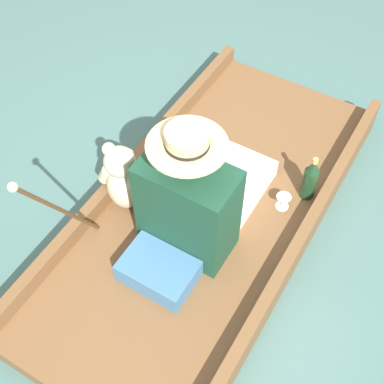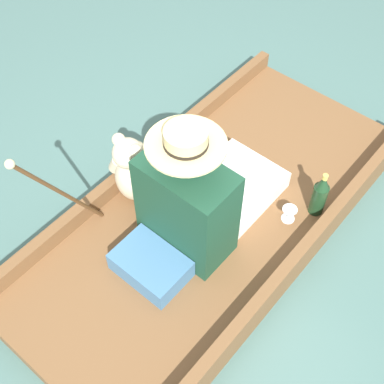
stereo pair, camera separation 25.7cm
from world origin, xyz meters
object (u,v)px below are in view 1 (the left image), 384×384
at_px(champagne_bottle, 310,179).
at_px(wine_glass, 283,200).
at_px(seated_person, 197,196).
at_px(walking_cane, 54,207).
at_px(teddy_bear, 123,179).

bearing_deg(champagne_bottle, wine_glass, -119.55).
relative_size(seated_person, walking_cane, 1.05).
xyz_separation_m(seated_person, walking_cane, (-0.46, -0.50, 0.17)).
distance_m(teddy_bear, wine_glass, 0.88).
relative_size(teddy_bear, walking_cane, 0.58).
relative_size(seated_person, teddy_bear, 1.82).
xyz_separation_m(seated_person, teddy_bear, (-0.42, -0.06, -0.07)).
distance_m(seated_person, wine_glass, 0.55).
xyz_separation_m(seated_person, champagne_bottle, (0.42, 0.52, -0.15)).
relative_size(teddy_bear, champagne_bottle, 1.50).
bearing_deg(walking_cane, wine_glass, 47.47).
relative_size(walking_cane, champagne_bottle, 2.60).
height_order(seated_person, walking_cane, seated_person).
height_order(seated_person, wine_glass, seated_person).
relative_size(wine_glass, champagne_bottle, 0.29).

